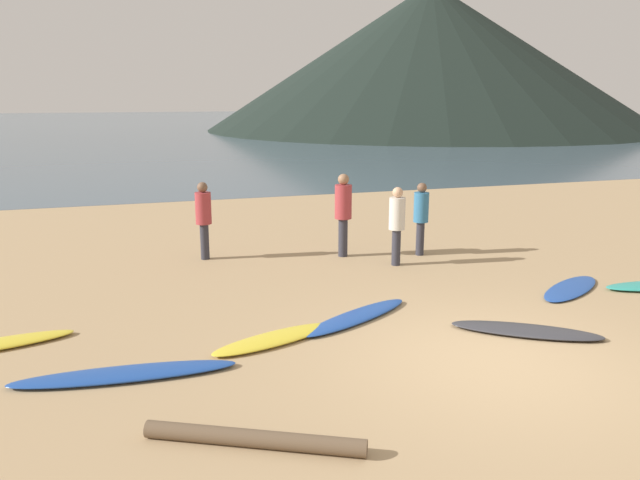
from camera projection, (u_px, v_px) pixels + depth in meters
ground_plane at (294, 221)px, 17.28m from camera, size 120.00×120.00×0.20m
ocean_water at (164, 125)px, 67.03m from camera, size 140.00×100.00×0.01m
headland_hill at (429, 58)px, 58.18m from camera, size 41.36×41.36×13.13m
surfboard_1 at (125, 374)px, 7.53m from camera, size 2.69×0.64×0.09m
surfboard_2 at (274, 339)px, 8.61m from camera, size 1.95×1.09×0.09m
surfboard_3 at (356, 317)px, 9.47m from camera, size 2.18×1.47×0.09m
surfboard_4 at (526, 330)px, 8.91m from camera, size 2.05×1.60×0.09m
surfboard_5 at (571, 288)px, 10.88m from camera, size 1.93×1.50×0.06m
person_0 at (397, 220)px, 12.27m from camera, size 0.32×0.32×1.57m
person_1 at (204, 214)px, 12.72m from camera, size 0.32×0.32×1.60m
person_2 at (343, 208)px, 12.93m from camera, size 0.35×0.35×1.74m
person_3 at (421, 213)px, 13.05m from camera, size 0.31×0.31×1.54m
driftwood_log at (254, 438)px, 6.05m from camera, size 2.04×1.15×0.17m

